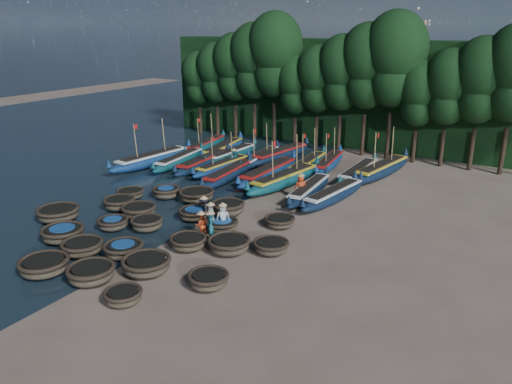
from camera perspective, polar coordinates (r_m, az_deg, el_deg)
The scene contains 63 objects.
ground at distance 30.70m, azimuth -5.42°, elevation -3.22°, with size 120.00×120.00×0.00m, color #806E5E.
foliage_wall at distance 49.68m, azimuth 11.13°, elevation 10.97°, with size 40.00×3.00×10.00m, color black.
coracle_2 at distance 26.16m, azimuth -23.06°, elevation -7.73°, with size 2.41×2.41×0.79m.
coracle_3 at distance 24.61m, azimuth -18.33°, elevation -8.78°, with size 2.74×2.74×0.82m.
coracle_4 at distance 22.55m, azimuth -14.94°, elevation -11.40°, with size 1.91×1.91×0.64m.
coracle_5 at distance 29.54m, azimuth -21.21°, elevation -4.42°, with size 2.43×2.43×0.80m.
coracle_6 at distance 27.53m, azimuth -19.24°, elevation -5.95°, with size 2.41×2.41×0.76m.
coracle_7 at distance 26.66m, azimuth -14.91°, elevation -6.33°, with size 2.08×2.08×0.74m.
coracle_8 at distance 24.74m, azimuth -12.42°, elevation -8.09°, with size 2.41×2.41×0.81m.
coracle_9 at distance 23.09m, azimuth -5.46°, elevation -9.90°, with size 1.99×1.99×0.71m.
coracle_10 at distance 32.63m, azimuth -21.68°, elevation -2.26°, with size 2.56×2.56×0.85m.
coracle_11 at distance 30.28m, azimuth -16.03°, elevation -3.44°, with size 2.15×2.15×0.67m.
coracle_12 at distance 29.63m, azimuth -12.35°, elevation -3.51°, with size 2.05×2.05×0.76m.
coracle_13 at distance 26.89m, azimuth -7.77°, elevation -5.67°, with size 2.01×2.01×0.71m.
coracle_14 at distance 26.29m, azimuth -3.10°, elevation -6.01°, with size 2.42×2.42×0.78m.
coracle_15 at distance 33.33m, azimuth -15.35°, elevation -1.20°, with size 2.30×2.30×0.79m.
coracle_16 at distance 31.55m, azimuth -13.25°, elevation -2.10°, with size 2.49×2.49×0.84m.
coracle_17 at distance 30.72m, azimuth -7.05°, elevation -2.45°, with size 2.37×2.37×0.71m.
coracle_18 at distance 28.91m, azimuth -3.94°, elevation -3.76°, with size 2.19×2.19×0.68m.
coracle_19 at distance 26.21m, azimuth 1.73°, elevation -6.21°, with size 1.93×1.93×0.68m.
coracle_20 at distance 35.17m, azimuth -14.19°, elevation -0.17°, with size 1.89×1.89×0.67m.
coracle_21 at distance 34.76m, azimuth -10.23°, elevation 0.00°, with size 2.16×2.16×0.76m.
coracle_22 at distance 33.82m, azimuth -6.82°, elevation -0.35°, with size 2.41×2.41×0.79m.
coracle_23 at distance 31.30m, azimuth -3.23°, elevation -1.78°, with size 2.47×2.47×0.84m.
coracle_24 at distance 29.47m, azimuth 2.72°, elevation -3.36°, with size 1.89×1.89×0.63m.
long_boat_0 at distance 42.73m, azimuth -11.77°, elevation 3.68°, with size 2.53×9.10×3.88m.
long_boat_1 at distance 42.46m, azimuth -8.74°, elevation 3.63°, with size 2.23×7.71×1.36m.
long_boat_2 at distance 41.34m, azimuth -5.98°, elevation 3.40°, with size 2.06×8.36×1.48m.
long_boat_3 at distance 40.33m, azimuth -3.82°, elevation 2.97°, with size 1.80×7.35×3.13m.
long_boat_4 at distance 38.02m, azimuth -3.17°, elevation 2.05°, with size 2.10×7.92×1.40m.
long_boat_5 at distance 38.17m, azimuth 1.42°, elevation 2.23°, with size 1.59×8.75×1.54m.
long_boat_6 at distance 36.56m, azimuth 3.32°, elevation 1.47°, with size 2.79×8.80×3.77m.
long_boat_7 at distance 34.57m, azimuth 6.09°, elevation 0.22°, with size 2.05×7.67×1.36m.
long_boat_8 at distance 33.83m, azimuth 8.88°, elevation -0.30°, with size 2.38×7.81×1.39m.
long_boat_9 at distance 47.39m, azimuth -5.79°, elevation 5.36°, with size 2.44×7.76×3.33m.
long_boat_10 at distance 45.52m, azimuth -3.80°, elevation 4.90°, with size 2.85×8.34×1.49m.
long_boat_11 at distance 43.82m, azimuth -2.80°, elevation 4.31°, with size 1.55×7.83×1.38m.
long_boat_12 at distance 42.68m, azimuth 0.48°, elevation 3.94°, with size 2.08×7.70×3.28m.
long_boat_13 at distance 43.56m, azimuth 2.76°, elevation 4.30°, with size 2.66×8.56×1.52m.
long_boat_14 at distance 40.88m, azimuth 5.95°, elevation 3.18°, with size 1.96×7.86×3.35m.
long_boat_15 at distance 41.55m, azimuth 8.34°, elevation 3.32°, with size 2.40×7.60×3.26m.
long_boat_16 at distance 39.23m, azimuth 11.63°, elevation 2.23°, with size 1.49×8.08×1.42m.
long_boat_17 at distance 40.17m, azimuth 14.19°, elevation 2.53°, with size 2.85×8.87×3.81m.
fisherman_0 at distance 28.82m, azimuth -3.79°, elevation -2.80°, with size 0.94×0.90×1.83m.
fisherman_1 at distance 27.39m, azimuth -5.22°, elevation -3.83°, with size 0.72×0.76×1.94m.
fisherman_2 at distance 28.01m, azimuth -6.25°, elevation -3.66°, with size 0.93×0.92×1.72m.
fisherman_3 at distance 30.43m, azimuth -5.96°, elevation -1.84°, with size 1.04×1.09×1.69m.
fisherman_4 at distance 28.86m, azimuth -5.17°, elevation -2.76°, with size 1.03×0.90×1.87m.
fisherman_5 at distance 41.35m, azimuth -2.50°, elevation 3.86°, with size 0.53×1.47×1.77m.
fisherman_6 at distance 33.95m, azimuth 5.12°, elevation 0.64°, with size 1.01×0.99×1.96m.
tree_0 at distance 54.37m, azimuth -6.55°, elevation 12.88°, with size 3.68×3.68×8.68m.
tree_1 at distance 52.93m, azimuth -4.56°, elevation 13.51°, with size 4.09×4.09×9.65m.
tree_2 at distance 51.56m, azimuth -2.44°, elevation 14.17°, with size 4.51×4.51×10.63m.
tree_3 at distance 50.26m, azimuth -0.20°, elevation 14.84°, with size 4.92×4.92×11.60m.
tree_4 at distance 49.05m, azimuth 2.17°, elevation 15.52°, with size 5.34×5.34×12.58m.
tree_5 at distance 48.19m, azimuth 4.56°, elevation 12.19°, with size 3.68×3.68×8.68m.
tree_6 at distance 47.12m, azimuth 7.14°, elevation 12.78°, with size 4.09×4.09×9.65m.
tree_7 at distance 46.15m, azimuth 9.83°, elevation 13.38°, with size 4.51×4.51×10.63m.
tree_8 at distance 45.29m, azimuth 12.65°, elevation 13.97°, with size 4.92×4.92×11.60m.
tree_9 at distance 44.54m, azimuth 15.59°, elevation 14.54°, with size 5.34×5.34×12.58m.
tree_10 at distance 44.19m, azimuth 18.18°, elevation 10.74°, with size 3.68×3.68×8.68m.
tree_11 at distance 43.63m, azimuth 21.24°, elevation 11.22°, with size 4.09×4.09×9.65m.
tree_12 at distance 43.20m, azimuth 24.38°, elevation 11.67°, with size 4.51×4.51×10.63m.
Camera 1 is at (17.31, -22.62, 11.46)m, focal length 35.00 mm.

